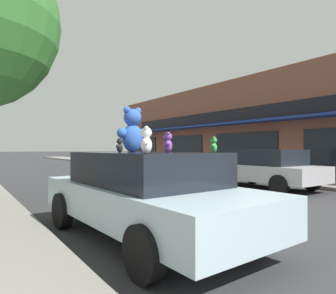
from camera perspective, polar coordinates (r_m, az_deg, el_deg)
The scene contains 10 objects.
ground_plane at distance 7.83m, azimuth 15.90°, elevation -11.32°, with size 260.00×260.00×0.00m, color #333335.
storefront_row at distance 23.43m, azimuth 25.44°, elevation 3.06°, with size 14.80×29.41×5.67m.
plush_art_car at distance 5.13m, azimuth -4.28°, elevation -8.51°, with size 2.23×4.68×1.44m.
teddy_bear_giant at distance 5.37m, azimuth -6.80°, elevation 3.16°, with size 0.60×0.38×0.80m.
teddy_bear_purple at distance 5.04m, azimuth -0.01°, elevation 0.87°, with size 0.21×0.25×0.34m.
teddy_bear_green at distance 4.75m, azimuth 8.72°, elevation 0.39°, with size 0.17×0.16×0.25m.
teddy_bear_black at distance 4.93m, azimuth -9.20°, elevation 0.30°, with size 0.17×0.15×0.24m.
teddy_bear_white at distance 3.76m, azimuth -4.16°, elevation 1.25°, with size 0.21×0.26×0.35m.
teddy_bear_pink at distance 5.87m, azimuth -6.44°, elevation 0.87°, with size 0.21×0.28×0.38m.
parked_car_far_center at distance 11.71m, azimuth 17.80°, elevation -3.73°, with size 2.10×4.21×1.45m.
Camera 1 is at (-5.93, -4.87, 1.51)m, focal length 32.00 mm.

